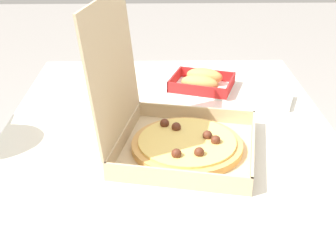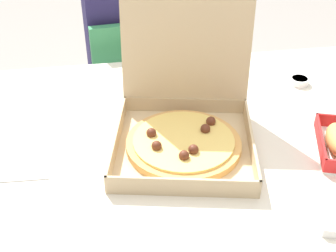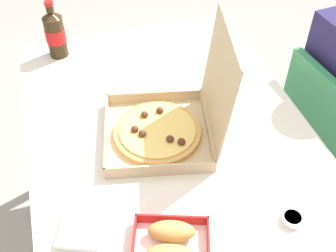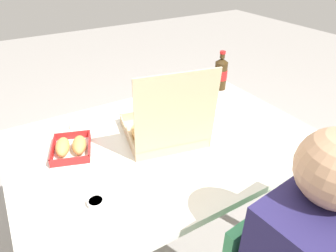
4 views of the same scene
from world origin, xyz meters
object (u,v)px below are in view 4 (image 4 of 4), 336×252
Objects in this scene: pizza_box_open at (165,128)px; napkin_pile at (83,121)px; dipping_sauce_cup at (96,202)px; paper_menu at (235,113)px; cola_bottle at (221,73)px; bread_side_box at (71,147)px.

pizza_box_open reaches higher than napkin_pile.
pizza_box_open is 0.45m from dipping_sauce_cup.
pizza_box_open is at bearing 4.36° from paper_menu.
napkin_pile and dipping_sauce_cup have the same top height.
paper_menu is (-0.42, -0.01, -0.05)m from pizza_box_open.
napkin_pile is (0.81, -0.03, -0.08)m from cola_bottle.
cola_bottle reaches higher than napkin_pile.
bread_side_box is 2.07× the size of napkin_pile.
napkin_pile is at bearing -102.78° from dipping_sauce_cup.
paper_menu is (-0.80, 0.09, -0.02)m from bread_side_box.
dipping_sauce_cup is (0.01, 0.33, -0.01)m from bread_side_box.
pizza_box_open is 0.61m from cola_bottle.
paper_menu is at bearing -163.81° from dipping_sauce_cup.
cola_bottle is at bearing -169.05° from bread_side_box.
paper_menu is 1.91× the size of napkin_pile.
pizza_box_open is at bearing 131.05° from napkin_pile.
cola_bottle is (-0.54, -0.28, 0.04)m from pizza_box_open.
dipping_sauce_cup is at bearing 19.07° from paper_menu.
pizza_box_open reaches higher than paper_menu.
pizza_box_open reaches higher than dipping_sauce_cup.
bread_side_box is 1.02× the size of cola_bottle.
paper_menu is 0.75m from napkin_pile.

